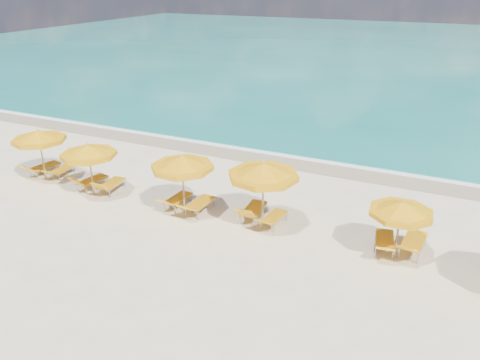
% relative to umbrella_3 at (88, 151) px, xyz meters
% --- Properties ---
extents(ground_plane, '(120.00, 120.00, 0.00)m').
position_rel_umbrella_3_xyz_m(ground_plane, '(6.18, 0.09, -2.00)').
color(ground_plane, beige).
extents(ocean, '(120.00, 80.00, 0.30)m').
position_rel_umbrella_3_xyz_m(ocean, '(6.18, 48.09, -2.00)').
color(ocean, '#126961').
rests_on(ocean, ground).
extents(wet_sand_band, '(120.00, 2.60, 0.01)m').
position_rel_umbrella_3_xyz_m(wet_sand_band, '(6.18, 7.49, -2.00)').
color(wet_sand_band, tan).
rests_on(wet_sand_band, ground).
extents(foam_line, '(120.00, 1.20, 0.03)m').
position_rel_umbrella_3_xyz_m(foam_line, '(6.18, 8.29, -2.00)').
color(foam_line, white).
rests_on(foam_line, ground).
extents(whitecap_near, '(14.00, 0.36, 0.05)m').
position_rel_umbrella_3_xyz_m(whitecap_near, '(0.18, 17.09, -2.00)').
color(whitecap_near, white).
rests_on(whitecap_near, ground).
extents(whitecap_far, '(18.00, 0.30, 0.05)m').
position_rel_umbrella_3_xyz_m(whitecap_far, '(14.18, 24.09, -2.00)').
color(whitecap_far, white).
rests_on(whitecap_far, ground).
extents(umbrella_2, '(2.64, 2.64, 2.39)m').
position_rel_umbrella_3_xyz_m(umbrella_2, '(-3.26, 0.47, 0.04)').
color(umbrella_2, tan).
rests_on(umbrella_2, ground).
extents(umbrella_3, '(2.45, 2.45, 2.35)m').
position_rel_umbrella_3_xyz_m(umbrella_3, '(0.00, 0.00, 0.00)').
color(umbrella_3, tan).
rests_on(umbrella_3, ground).
extents(umbrella_4, '(3.16, 3.16, 2.47)m').
position_rel_umbrella_3_xyz_m(umbrella_4, '(4.37, 0.25, 0.11)').
color(umbrella_4, tan).
rests_on(umbrella_4, ground).
extents(umbrella_5, '(3.01, 3.01, 2.63)m').
position_rel_umbrella_3_xyz_m(umbrella_5, '(7.60, 0.50, 0.24)').
color(umbrella_5, tan).
rests_on(umbrella_5, ground).
extents(umbrella_6, '(2.64, 2.64, 2.12)m').
position_rel_umbrella_3_xyz_m(umbrella_6, '(12.43, 0.41, -0.19)').
color(umbrella_6, tan).
rests_on(umbrella_6, ground).
extents(lounger_2_left, '(0.95, 1.92, 0.77)m').
position_rel_umbrella_3_xyz_m(lounger_2_left, '(-3.70, 0.83, -1.78)').
color(lounger_2_left, '#A5A8AD').
rests_on(lounger_2_left, ground).
extents(lounger_2_right, '(0.68, 1.72, 0.66)m').
position_rel_umbrella_3_xyz_m(lounger_2_right, '(-2.74, 0.99, -1.80)').
color(lounger_2_right, '#A5A8AD').
rests_on(lounger_2_right, ground).
extents(lounger_3_left, '(0.83, 1.82, 0.87)m').
position_rel_umbrella_3_xyz_m(lounger_3_left, '(-0.54, 0.50, -1.78)').
color(lounger_3_left, '#A5A8AD').
rests_on(lounger_3_left, ground).
extents(lounger_3_right, '(0.76, 1.82, 0.84)m').
position_rel_umbrella_3_xyz_m(lounger_3_right, '(0.48, 0.57, -1.78)').
color(lounger_3_right, '#A5A8AD').
rests_on(lounger_3_right, ground).
extents(lounger_4_left, '(0.69, 1.80, 0.74)m').
position_rel_umbrella_3_xyz_m(lounger_4_left, '(3.87, 0.54, -1.79)').
color(lounger_4_left, '#A5A8AD').
rests_on(lounger_4_left, ground).
extents(lounger_4_right, '(0.75, 1.93, 0.75)m').
position_rel_umbrella_3_xyz_m(lounger_4_right, '(4.90, 0.51, -1.78)').
color(lounger_4_right, '#A5A8AD').
rests_on(lounger_4_right, ground).
extents(lounger_5_left, '(0.75, 1.92, 0.92)m').
position_rel_umbrella_3_xyz_m(lounger_5_left, '(7.07, 0.88, -1.76)').
color(lounger_5_left, '#A5A8AD').
rests_on(lounger_5_left, ground).
extents(lounger_5_right, '(0.73, 1.75, 0.69)m').
position_rel_umbrella_3_xyz_m(lounger_5_right, '(7.97, 0.71, -1.80)').
color(lounger_5_right, '#A5A8AD').
rests_on(lounger_5_right, ground).
extents(lounger_6_left, '(0.90, 1.96, 0.76)m').
position_rel_umbrella_3_xyz_m(lounger_6_left, '(12.03, 0.68, -1.78)').
color(lounger_6_left, '#A5A8AD').
rests_on(lounger_6_left, ground).
extents(lounger_6_right, '(0.88, 2.10, 0.85)m').
position_rel_umbrella_3_xyz_m(lounger_6_right, '(12.93, 0.95, -1.76)').
color(lounger_6_right, '#A5A8AD').
rests_on(lounger_6_right, ground).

